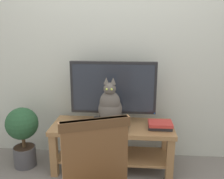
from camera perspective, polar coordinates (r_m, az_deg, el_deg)
name	(u,v)px	position (r m, az deg, el deg)	size (l,w,h in m)	color
back_wall	(120,31)	(2.78, 1.88, 12.89)	(7.00, 0.12, 2.80)	#B7BCB2
tv_stand	(112,138)	(2.65, 0.09, -10.86)	(1.23, 0.47, 0.49)	olive
tv	(113,90)	(2.58, 0.27, -0.12)	(0.87, 0.20, 0.63)	black
media_box	(110,124)	(2.54, -0.40, -7.81)	(0.36, 0.27, 0.06)	#2D2D30
cat	(110,106)	(2.45, -0.42, -3.67)	(0.23, 0.32, 0.45)	#514C47
book_stack	(160,125)	(2.55, 10.76, -7.83)	(0.24, 0.19, 0.07)	#2D2D33
potted_plant	(23,132)	(2.84, -19.40, -8.96)	(0.33, 0.33, 0.65)	#47474C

